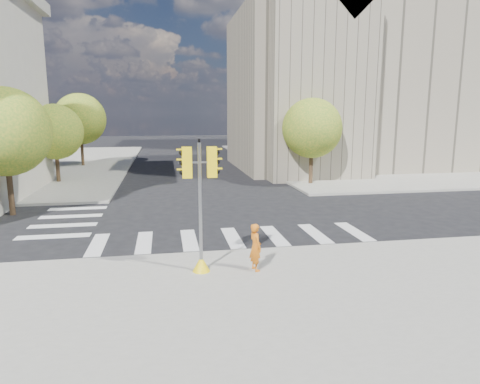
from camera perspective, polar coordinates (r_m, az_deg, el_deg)
name	(u,v)px	position (r m, az deg, el deg)	size (l,w,h in m)	color
ground	(228,225)	(19.82, -1.63, -4.48)	(160.00, 160.00, 0.00)	black
sidewalk_near	(304,354)	(9.82, 8.58, -20.60)	(30.00, 14.00, 0.15)	gray
sidewalk_far_right	(368,158)	(50.64, 16.75, 4.36)	(28.00, 40.00, 0.15)	gray
civic_building	(363,89)	(42.32, 16.09, 13.03)	(26.00, 16.00, 19.39)	gray
office_tower	(335,43)	(66.53, 12.58, 18.83)	(20.00, 18.00, 30.00)	#9EA0A3
tree_lw_near	(5,132)	(24.21, -28.88, 7.04)	(4.40, 4.40, 6.41)	#382616
tree_lw_mid	(55,132)	(33.85, -23.45, 7.36)	(4.00, 4.00, 5.77)	#382616
tree_lw_far	(80,119)	(43.62, -20.55, 9.10)	(4.80, 4.80, 6.95)	#382616
tree_re_near	(312,128)	(30.73, 9.58, 8.38)	(4.20, 4.20, 6.16)	#382616
tree_re_mid	(270,121)	(42.22, 4.07, 9.46)	(4.60, 4.60, 6.66)	#382616
tree_re_far	(247,123)	(53.94, 0.91, 9.20)	(4.00, 4.00, 5.88)	#382616
lamp_near	(301,120)	(34.67, 8.16, 9.52)	(0.35, 0.18, 8.11)	black
lamp_far	(262,118)	(48.17, 2.89, 9.87)	(0.35, 0.18, 8.11)	black
traffic_signal	(200,217)	(13.41, -5.29, -3.39)	(1.06, 0.56, 4.20)	yellow
photographer	(255,247)	(13.73, 2.08, -7.35)	(0.56, 0.37, 1.54)	orange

